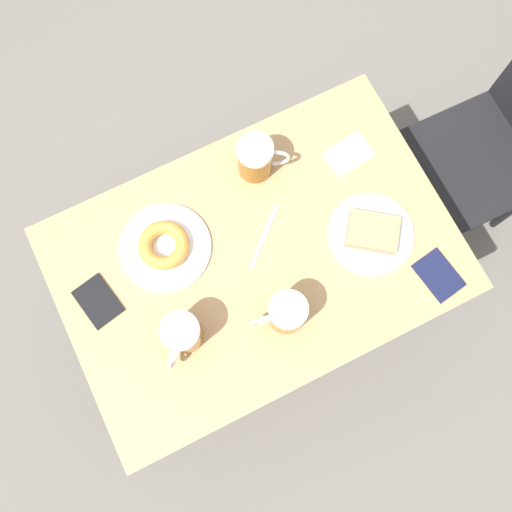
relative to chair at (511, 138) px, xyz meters
The scene contains 12 objects.
ground_plane 1.06m from the chair, 88.26° to the right, with size 8.00×8.00×0.00m, color #666059.
table 0.93m from the chair, 88.26° to the right, with size 0.71×1.06×0.70m.
chair is the anchor object (origin of this frame).
plate_with_cake 0.65m from the chair, 79.89° to the right, with size 0.23×0.23×0.04m.
plate_with_donut 1.15m from the chair, 95.37° to the right, with size 0.25×0.25×0.05m.
beer_mug_left 1.21m from the chair, 83.43° to the right, with size 0.12×0.12×0.13m.
beer_mug_center 0.97m from the chair, 77.51° to the right, with size 0.10×0.14×0.13m.
beer_mug_right 0.86m from the chair, 104.33° to the right, with size 0.10×0.14×0.13m.
napkin_folded 0.59m from the chair, 102.75° to the right, with size 0.10×0.14×0.00m.
fork 0.89m from the chair, 91.00° to the right, with size 0.13×0.15×0.00m.
passport_near_edge 0.61m from the chair, 60.09° to the right, with size 0.14×0.11×0.01m.
passport_far_edge 1.36m from the chair, 92.19° to the right, with size 0.14×0.11×0.01m.
Camera 1 is at (0.32, -0.16, 2.20)m, focal length 40.00 mm.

